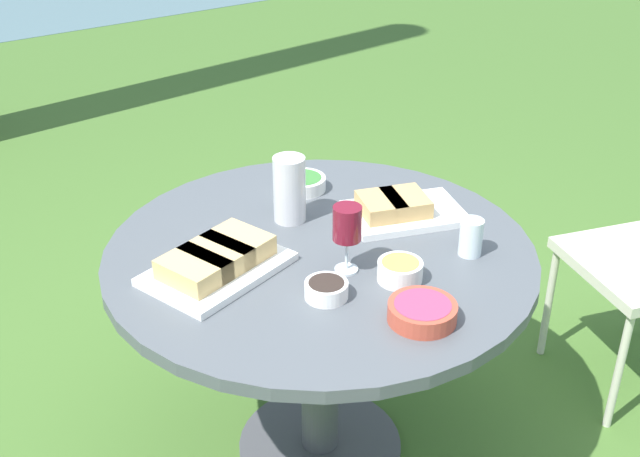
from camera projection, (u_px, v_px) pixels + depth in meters
The scene contains 11 objects.
ground_plane at pixel (320, 446), 2.47m from camera, with size 40.00×40.00×0.00m, color #446B2B.
dining_table at pixel (320, 285), 2.18m from camera, with size 1.14×1.14×0.71m.
water_pitcher at pixel (289, 189), 2.22m from camera, with size 0.10×0.09×0.19m.
wine_glass at pixel (347, 226), 1.96m from camera, with size 0.07×0.07×0.18m.
platter_bread_main at pixel (217, 261), 2.00m from camera, with size 0.40×0.33×0.07m.
platter_charcuterie at pixel (399, 209), 2.26m from camera, with size 0.38×0.31×0.07m.
bowl_fries at pixel (400, 270), 1.97m from camera, with size 0.11×0.11×0.05m.
bowl_salad at pixel (302, 183), 2.42m from camera, with size 0.14×0.14×0.04m.
bowl_olives at pixel (326, 289), 1.91m from camera, with size 0.11×0.11×0.04m.
bowl_dip_red at pixel (422, 311), 1.83m from camera, with size 0.16×0.16×0.04m.
cup_water_near at pixel (471, 237), 2.07m from camera, with size 0.06×0.06×0.10m.
Camera 1 is at (-1.04, -1.50, 1.79)m, focal length 45.00 mm.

